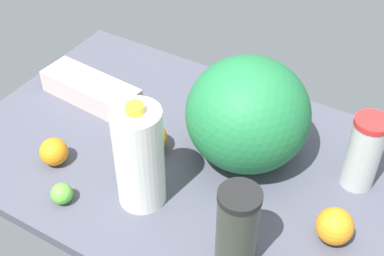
{
  "coord_description": "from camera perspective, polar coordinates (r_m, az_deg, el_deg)",
  "views": [
    {
      "loc": [
        50.54,
        -85.09,
        99.4
      ],
      "look_at": [
        0.0,
        0.0,
        13.0
      ],
      "focal_mm": 50.0,
      "sensor_mm": 36.0,
      "label": 1
    }
  ],
  "objects": [
    {
      "name": "orange_by_jug",
      "position": [
        1.22,
        14.97,
        -10.08
      ],
      "size": [
        8.36,
        8.36,
        8.36
      ],
      "primitive_type": "sphere",
      "color": "orange",
      "rests_on": "countertop"
    },
    {
      "name": "milk_jug",
      "position": [
        1.2,
        -5.65,
        -3.12
      ],
      "size": [
        11.27,
        11.27,
        28.1
      ],
      "color": "white",
      "rests_on": "countertop"
    },
    {
      "name": "shaker_bottle",
      "position": [
        1.1,
        4.85,
        -10.52
      ],
      "size": [
        8.92,
        8.92,
        20.34
      ],
      "color": "#363B2E",
      "rests_on": "countertop"
    },
    {
      "name": "egg_carton",
      "position": [
        1.57,
        -10.72,
        4.0
      ],
      "size": [
        30.81,
        12.52,
        6.65
      ],
      "primitive_type": "cube",
      "rotation": [
        0.0,
        0.0,
        -0.07
      ],
      "color": "beige",
      "rests_on": "countertop"
    },
    {
      "name": "lime_near_front",
      "position": [
        1.3,
        -13.72,
        -6.82
      ],
      "size": [
        5.18,
        5.18,
        5.18
      ],
      "primitive_type": "sphere",
      "color": "#5EBA3C",
      "rests_on": "countertop"
    },
    {
      "name": "orange_far_back",
      "position": [
        1.37,
        -4.43,
        -1.08
      ],
      "size": [
        8.62,
        8.62,
        8.62
      ],
      "primitive_type": "sphere",
      "color": "orange",
      "rests_on": "countertop"
    },
    {
      "name": "countertop",
      "position": [
        1.39,
        0.0,
        -3.57
      ],
      "size": [
        120.0,
        76.0,
        3.0
      ],
      "primitive_type": "cube",
      "color": "#4A4B5A",
      "rests_on": "ground"
    },
    {
      "name": "orange_loose",
      "position": [
        1.39,
        -14.52,
        -2.47
      ],
      "size": [
        7.18,
        7.18,
        7.18
      ],
      "primitive_type": "sphere",
      "color": "orange",
      "rests_on": "countertop"
    },
    {
      "name": "tumbler_cup",
      "position": [
        1.31,
        17.86,
        -2.49
      ],
      "size": [
        8.23,
        8.23,
        19.93
      ],
      "color": "silver",
      "rests_on": "countertop"
    },
    {
      "name": "watermelon",
      "position": [
        1.3,
        5.96,
        1.49
      ],
      "size": [
        30.41,
        30.41,
        28.01
      ],
      "primitive_type": "ellipsoid",
      "color": "#21763F",
      "rests_on": "countertop"
    }
  ]
}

